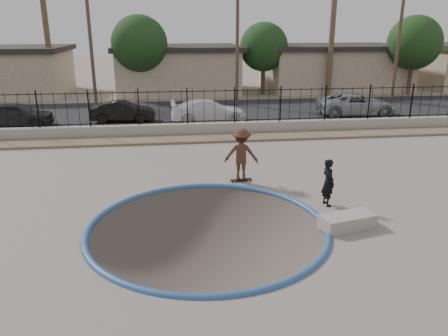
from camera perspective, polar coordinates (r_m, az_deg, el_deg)
ground at (r=25.33m, az=-4.85°, el=2.85°), size 120.00×120.00×2.20m
bowl_pit at (r=12.74m, az=-2.16°, el=-7.79°), size 6.84×6.84×1.80m
coping_ring at (r=12.74m, az=-2.16°, el=-7.79°), size 7.04×7.04×0.20m
rock_strip at (r=22.33m, az=-4.58°, el=3.82°), size 42.00×1.60×0.11m
retaining_wall at (r=23.34m, az=-4.74°, el=5.07°), size 42.00×0.45×0.60m
fence at (r=23.10m, az=-4.82°, el=7.97°), size 40.00×0.04×1.80m
street at (r=29.95m, az=-5.37°, el=7.42°), size 90.00×8.00×0.04m
house_center at (r=39.09m, az=-6.02°, el=12.82°), size 10.60×8.60×3.90m
house_east at (r=41.86m, az=14.02°, el=12.74°), size 12.60×8.60×3.90m
palm_mid at (r=37.52m, az=-22.47°, el=18.61°), size 2.30×2.30×9.30m
palm_right at (r=36.82m, az=14.23°, el=20.41°), size 2.30×2.30×10.30m
utility_pole_left at (r=31.82m, az=-17.07°, el=15.87°), size 1.70×0.24×9.00m
utility_pole_mid at (r=31.81m, az=1.76°, el=17.07°), size 1.70×0.24×9.50m
utility_pole_right at (r=35.72m, az=21.89°, el=15.55°), size 1.70×0.24×9.00m
street_tree_left at (r=35.49m, az=-11.00°, el=15.64°), size 4.32×4.32×6.36m
street_tree_mid at (r=37.32m, az=5.21°, el=15.46°), size 3.96×3.96×5.83m
street_tree_right at (r=39.82m, az=23.61°, el=14.75°), size 4.32×4.32×6.36m
skater at (r=16.08m, az=2.27°, el=1.50°), size 1.38×0.99×1.93m
skateboard at (r=16.36m, az=2.23°, el=-1.54°), size 0.82×0.31×0.07m
videographer at (r=14.38m, az=13.44°, el=-1.84°), size 0.46×0.62×1.55m
concrete_ledge at (r=13.15m, az=15.80°, el=-6.69°), size 1.72×1.05×0.40m
car_a at (r=27.64m, az=-25.54°, el=6.33°), size 4.11×1.72×1.39m
car_b at (r=26.97m, az=-13.05°, el=7.21°), size 3.81×1.49×1.23m
car_c at (r=26.38m, az=-2.06°, el=7.51°), size 4.57×1.98×1.31m
car_d at (r=29.50m, az=16.95°, el=7.98°), size 5.15×2.58×1.40m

